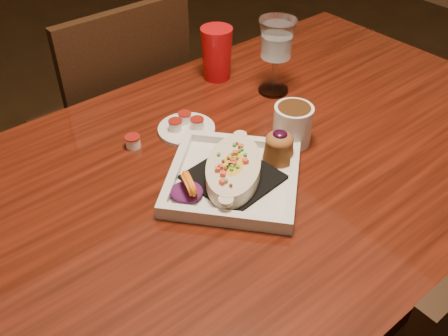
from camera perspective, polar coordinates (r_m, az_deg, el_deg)
table at (r=1.16m, az=3.02°, el=-2.68°), size 1.50×0.90×0.75m
chair_far at (r=1.66m, az=-11.89°, el=4.83°), size 0.42×0.42×0.93m
plate at (r=1.02m, az=1.62°, el=-0.31°), size 0.36×0.36×0.08m
coffee_mug at (r=1.13m, az=7.92°, el=5.16°), size 0.12×0.09×0.09m
goblet at (r=1.27m, az=6.03°, el=13.99°), size 0.09×0.09×0.20m
saucer at (r=1.17m, az=-4.32°, el=4.63°), size 0.13×0.13×0.09m
creamer_loose at (r=1.14m, az=-10.37°, el=3.00°), size 0.04×0.04×0.03m
red_tumbler at (r=1.36m, az=-0.83°, el=12.95°), size 0.08×0.08×0.14m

